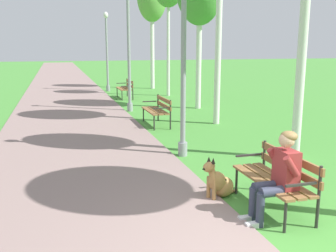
{
  "coord_description": "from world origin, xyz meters",
  "views": [
    {
      "loc": [
        -2.47,
        -3.26,
        2.34
      ],
      "look_at": [
        -0.55,
        3.33,
        0.9
      ],
      "focal_mm": 40.8,
      "sensor_mm": 36.0,
      "label": 1
    }
  ],
  "objects_px": {
    "lamp_post_near": "(184,43)",
    "lamp_post_far": "(107,51)",
    "person_seated_on_near_bench": "(279,173)",
    "dog_shepherd": "(219,182)",
    "park_bench_near": "(277,175)",
    "lamp_post_mid": "(129,50)",
    "park_bench_far": "(126,87)",
    "park_bench_mid": "(158,108)"
  },
  "relations": [
    {
      "from": "lamp_post_near",
      "to": "lamp_post_far",
      "type": "bearing_deg",
      "value": 89.77
    },
    {
      "from": "person_seated_on_near_bench",
      "to": "dog_shepherd",
      "type": "relative_size",
      "value": 1.59
    },
    {
      "from": "park_bench_near",
      "to": "lamp_post_mid",
      "type": "distance_m",
      "value": 9.21
    },
    {
      "from": "park_bench_near",
      "to": "lamp_post_near",
      "type": "xyz_separation_m",
      "value": [
        -0.44,
        3.0,
        1.9
      ]
    },
    {
      "from": "dog_shepherd",
      "to": "lamp_post_mid",
      "type": "distance_m",
      "value": 8.67
    },
    {
      "from": "dog_shepherd",
      "to": "park_bench_far",
      "type": "bearing_deg",
      "value": 86.84
    },
    {
      "from": "person_seated_on_near_bench",
      "to": "lamp_post_near",
      "type": "bearing_deg",
      "value": 93.99
    },
    {
      "from": "person_seated_on_near_bench",
      "to": "lamp_post_far",
      "type": "height_order",
      "value": "lamp_post_far"
    },
    {
      "from": "person_seated_on_near_bench",
      "to": "lamp_post_near",
      "type": "xyz_separation_m",
      "value": [
        -0.23,
        3.35,
        1.73
      ]
    },
    {
      "from": "person_seated_on_near_bench",
      "to": "lamp_post_far",
      "type": "xyz_separation_m",
      "value": [
        -0.18,
        15.98,
        1.41
      ]
    },
    {
      "from": "park_bench_far",
      "to": "lamp_post_far",
      "type": "xyz_separation_m",
      "value": [
        -0.41,
        3.08,
        1.58
      ]
    },
    {
      "from": "lamp_post_mid",
      "to": "dog_shepherd",
      "type": "bearing_deg",
      "value": -91.23
    },
    {
      "from": "dog_shepherd",
      "to": "lamp_post_mid",
      "type": "bearing_deg",
      "value": 88.77
    },
    {
      "from": "park_bench_far",
      "to": "park_bench_mid",
      "type": "bearing_deg",
      "value": -91.22
    },
    {
      "from": "park_bench_far",
      "to": "dog_shepherd",
      "type": "relative_size",
      "value": 1.91
    },
    {
      "from": "lamp_post_near",
      "to": "lamp_post_far",
      "type": "distance_m",
      "value": 12.64
    },
    {
      "from": "park_bench_far",
      "to": "person_seated_on_near_bench",
      "type": "distance_m",
      "value": 12.91
    },
    {
      "from": "park_bench_near",
      "to": "person_seated_on_near_bench",
      "type": "height_order",
      "value": "person_seated_on_near_bench"
    },
    {
      "from": "lamp_post_mid",
      "to": "lamp_post_far",
      "type": "distance_m",
      "value": 6.59
    },
    {
      "from": "park_bench_mid",
      "to": "park_bench_near",
      "type": "bearing_deg",
      "value": -88.96
    },
    {
      "from": "park_bench_far",
      "to": "lamp_post_mid",
      "type": "relative_size",
      "value": 0.35
    },
    {
      "from": "dog_shepherd",
      "to": "lamp_post_far",
      "type": "height_order",
      "value": "lamp_post_far"
    },
    {
      "from": "park_bench_near",
      "to": "lamp_post_mid",
      "type": "relative_size",
      "value": 0.35
    },
    {
      "from": "person_seated_on_near_bench",
      "to": "dog_shepherd",
      "type": "distance_m",
      "value": 1.12
    },
    {
      "from": "lamp_post_far",
      "to": "lamp_post_near",
      "type": "bearing_deg",
      "value": -90.23
    },
    {
      "from": "lamp_post_mid",
      "to": "person_seated_on_near_bench",
      "type": "bearing_deg",
      "value": -88.44
    },
    {
      "from": "park_bench_far",
      "to": "lamp_post_near",
      "type": "height_order",
      "value": "lamp_post_near"
    },
    {
      "from": "person_seated_on_near_bench",
      "to": "dog_shepherd",
      "type": "xyz_separation_m",
      "value": [
        -0.44,
        0.95,
        -0.42
      ]
    },
    {
      "from": "park_bench_far",
      "to": "lamp_post_far",
      "type": "relative_size",
      "value": 0.37
    },
    {
      "from": "park_bench_mid",
      "to": "lamp_post_far",
      "type": "xyz_separation_m",
      "value": [
        -0.28,
        9.31,
        1.58
      ]
    },
    {
      "from": "park_bench_mid",
      "to": "park_bench_far",
      "type": "distance_m",
      "value": 6.23
    },
    {
      "from": "park_bench_far",
      "to": "lamp_post_mid",
      "type": "xyz_separation_m",
      "value": [
        -0.48,
        -3.52,
        1.7
      ]
    },
    {
      "from": "park_bench_near",
      "to": "lamp_post_far",
      "type": "relative_size",
      "value": 0.37
    },
    {
      "from": "park_bench_mid",
      "to": "lamp_post_far",
      "type": "relative_size",
      "value": 0.37
    },
    {
      "from": "person_seated_on_near_bench",
      "to": "lamp_post_mid",
      "type": "distance_m",
      "value": 9.52
    },
    {
      "from": "park_bench_near",
      "to": "lamp_post_near",
      "type": "relative_size",
      "value": 0.32
    },
    {
      "from": "lamp_post_far",
      "to": "park_bench_near",
      "type": "bearing_deg",
      "value": -88.57
    },
    {
      "from": "lamp_post_mid",
      "to": "lamp_post_near",
      "type": "bearing_deg",
      "value": -89.8
    },
    {
      "from": "park_bench_mid",
      "to": "lamp_post_near",
      "type": "xyz_separation_m",
      "value": [
        -0.33,
        -3.33,
        1.9
      ]
    },
    {
      "from": "park_bench_near",
      "to": "dog_shepherd",
      "type": "distance_m",
      "value": 0.91
    },
    {
      "from": "park_bench_far",
      "to": "dog_shepherd",
      "type": "bearing_deg",
      "value": -93.16
    },
    {
      "from": "lamp_post_near",
      "to": "lamp_post_far",
      "type": "height_order",
      "value": "lamp_post_near"
    }
  ]
}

